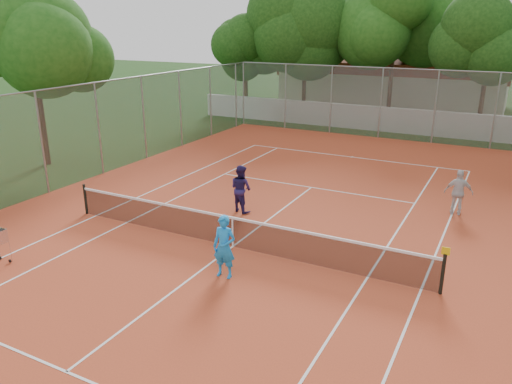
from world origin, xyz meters
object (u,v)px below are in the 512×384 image
at_px(player_far_left, 241,189).
at_px(player_near, 224,247).
at_px(tennis_net, 233,232).
at_px(player_far_right, 459,192).
at_px(clubhouse, 394,79).

bearing_deg(player_far_left, player_near, 131.42).
relative_size(tennis_net, player_far_left, 7.02).
height_order(tennis_net, player_near, player_near).
height_order(player_far_left, player_far_right, player_far_left).
height_order(clubhouse, player_far_right, clubhouse).
bearing_deg(clubhouse, player_near, -84.91).
relative_size(tennis_net, player_far_right, 7.37).
xyz_separation_m(player_near, player_far_right, (4.86, 7.63, -0.05)).
bearing_deg(player_near, player_far_right, 52.97).
bearing_deg(player_far_right, player_near, 50.00).
distance_m(tennis_net, clubhouse, 29.12).
height_order(clubhouse, player_far_left, clubhouse).
bearing_deg(tennis_net, player_far_right, 46.69).
bearing_deg(clubhouse, tennis_net, -86.05).
distance_m(tennis_net, player_near, 1.88).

